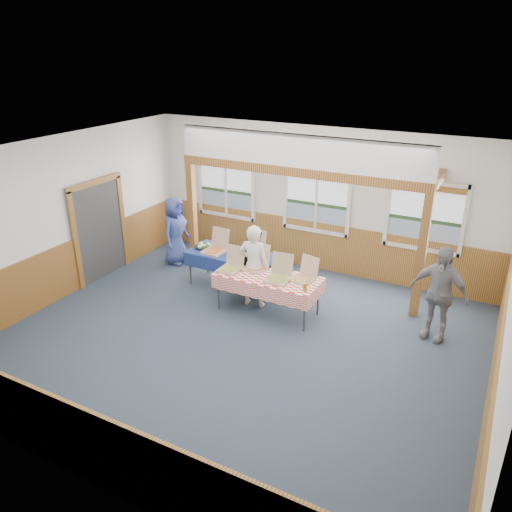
{
  "coord_description": "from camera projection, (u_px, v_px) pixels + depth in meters",
  "views": [
    {
      "loc": [
        3.72,
        -6.44,
        4.77
      ],
      "look_at": [
        -0.2,
        1.0,
        1.17
      ],
      "focal_mm": 35.0,
      "sensor_mm": 36.0,
      "label": 1
    }
  ],
  "objects": [
    {
      "name": "window_right",
      "position": [
        425.0,
        213.0,
        9.87
      ],
      "size": [
        1.56,
        0.1,
        1.46
      ],
      "color": "silver",
      "rests_on": "wall_back"
    },
    {
      "name": "floor",
      "position": [
        240.0,
        340.0,
        8.71
      ],
      "size": [
        8.0,
        8.0,
        0.0
      ],
      "primitive_type": "plane",
      "color": "#293543",
      "rests_on": "ground"
    },
    {
      "name": "wall_front",
      "position": [
        73.0,
        371.0,
        5.23
      ],
      "size": [
        8.0,
        0.0,
        8.0
      ],
      "primitive_type": "plane",
      "rotation": [
        -1.57,
        0.0,
        0.0
      ],
      "color": "silver",
      "rests_on": "floor"
    },
    {
      "name": "cased_opening",
      "position": [
        100.0,
        231.0,
        10.73
      ],
      "size": [
        0.06,
        1.3,
        2.1
      ],
      "primitive_type": "cube",
      "color": "#313131",
      "rests_on": "wall_left"
    },
    {
      "name": "window_mid",
      "position": [
        317.0,
        197.0,
        10.86
      ],
      "size": [
        1.56,
        0.1,
        1.46
      ],
      "color": "silver",
      "rests_on": "wall_back"
    },
    {
      "name": "post_left",
      "position": [
        193.0,
        216.0,
        11.18
      ],
      "size": [
        0.15,
        0.15,
        2.4
      ],
      "primitive_type": "cube",
      "color": "#5E3314",
      "rests_on": "floor"
    },
    {
      "name": "person_grey",
      "position": [
        439.0,
        293.0,
        8.46
      ],
      "size": [
        1.08,
        0.64,
        1.72
      ],
      "primitive_type": "imported",
      "rotation": [
        0.0,
        0.0,
        -0.23
      ],
      "color": "gray",
      "rests_on": "floor"
    },
    {
      "name": "pizza_box_c",
      "position": [
        231.0,
        267.0,
        9.54
      ],
      "size": [
        0.39,
        0.48,
        0.42
      ],
      "rotation": [
        0.0,
        0.0,
        -0.01
      ],
      "color": "tan",
      "rests_on": "table_right"
    },
    {
      "name": "pizza_box_e",
      "position": [
        278.0,
        277.0,
        9.13
      ],
      "size": [
        0.44,
        0.53,
        0.45
      ],
      "rotation": [
        0.0,
        0.0,
        0.06
      ],
      "color": "tan",
      "rests_on": "table_right"
    },
    {
      "name": "table_right",
      "position": [
        268.0,
        279.0,
        9.35
      ],
      "size": [
        2.11,
        1.32,
        0.76
      ],
      "rotation": [
        0.0,
        0.0,
        0.23
      ],
      "color": "#313131",
      "rests_on": "floor"
    },
    {
      "name": "wainscot_right",
      "position": [
        493.0,
        380.0,
        6.79
      ],
      "size": [
        0.05,
        6.98,
        1.1
      ],
      "primitive_type": "cube",
      "color": "brown",
      "rests_on": "floor"
    },
    {
      "name": "ceiling",
      "position": [
        237.0,
        157.0,
        7.45
      ],
      "size": [
        8.0,
        8.0,
        0.0
      ],
      "primitive_type": "plane",
      "rotation": [
        3.14,
        0.0,
        0.0
      ],
      "color": "white",
      "rests_on": "wall_back"
    },
    {
      "name": "wall_right",
      "position": [
        510.0,
        313.0,
        6.36
      ],
      "size": [
        0.0,
        8.0,
        8.0
      ],
      "primitive_type": "plane",
      "rotation": [
        1.57,
        0.0,
        -1.57
      ],
      "color": "silver",
      "rests_on": "floor"
    },
    {
      "name": "table_left",
      "position": [
        234.0,
        256.0,
        10.33
      ],
      "size": [
        2.09,
        1.25,
        0.76
      ],
      "rotation": [
        0.0,
        0.0,
        -0.2
      ],
      "color": "#313131",
      "rests_on": "floor"
    },
    {
      "name": "pizza_box_b",
      "position": [
        253.0,
        251.0,
        10.27
      ],
      "size": [
        0.45,
        0.53,
        0.45
      ],
      "rotation": [
        0.0,
        0.0,
        0.07
      ],
      "color": "tan",
      "rests_on": "table_left"
    },
    {
      "name": "pizza_box_d",
      "position": [
        256.0,
        265.0,
        9.61
      ],
      "size": [
        0.42,
        0.51,
        0.43
      ],
      "rotation": [
        0.0,
        0.0,
        0.06
      ],
      "color": "tan",
      "rests_on": "table_right"
    },
    {
      "name": "cross_beam",
      "position": [
        297.0,
        172.0,
        9.6
      ],
      "size": [
        5.15,
        0.18,
        0.18
      ],
      "primitive_type": "cube",
      "color": "#5E3314",
      "rests_on": "post_left"
    },
    {
      "name": "pizza_box_a",
      "position": [
        215.0,
        249.0,
        10.37
      ],
      "size": [
        0.45,
        0.54,
        0.46
      ],
      "rotation": [
        0.0,
        0.0,
        -0.06
      ],
      "color": "tan",
      "rests_on": "table_left"
    },
    {
      "name": "post_right",
      "position": [
        421.0,
        257.0,
        9.03
      ],
      "size": [
        0.15,
        0.15,
        2.4
      ],
      "primitive_type": "cube",
      "color": "#5E3314",
      "rests_on": "floor"
    },
    {
      "name": "pizza_box_f",
      "position": [
        304.0,
        277.0,
        9.13
      ],
      "size": [
        0.47,
        0.53,
        0.41
      ],
      "rotation": [
        0.0,
        0.0,
        -0.22
      ],
      "color": "tan",
      "rests_on": "table_right"
    },
    {
      "name": "wainscot_back",
      "position": [
        315.0,
        245.0,
        11.32
      ],
      "size": [
        7.98,
        0.05,
        1.1
      ],
      "primitive_type": "cube",
      "color": "brown",
      "rests_on": "floor"
    },
    {
      "name": "drink_glass",
      "position": [
        305.0,
        287.0,
        8.73
      ],
      "size": [
        0.07,
        0.07,
        0.15
      ],
      "primitive_type": "cylinder",
      "color": "#8C6617",
      "rests_on": "table_right"
    },
    {
      "name": "woman_white",
      "position": [
        254.0,
        266.0,
        9.56
      ],
      "size": [
        0.66,
        0.49,
        1.66
      ],
      "primitive_type": "imported",
      "rotation": [
        0.0,
        0.0,
        3.3
      ],
      "color": "silver",
      "rests_on": "floor"
    },
    {
      "name": "woman_black",
      "position": [
        253.0,
        262.0,
        10.01
      ],
      "size": [
        0.73,
        0.59,
        1.43
      ],
      "primitive_type": "imported",
      "rotation": [
        0.0,
        0.0,
        3.07
      ],
      "color": "black",
      "rests_on": "floor"
    },
    {
      "name": "wainscot_left",
      "position": [
        70.0,
        267.0,
        10.2
      ],
      "size": [
        0.05,
        6.98,
        1.1
      ],
      "primitive_type": "cube",
      "color": "brown",
      "rests_on": "floor"
    },
    {
      "name": "wainscot_front",
      "position": [
        88.0,
        446.0,
        5.67
      ],
      "size": [
        7.98,
        0.05,
        1.1
      ],
      "primitive_type": "cube",
      "color": "brown",
      "rests_on": "floor"
    },
    {
      "name": "wall_back",
      "position": [
        317.0,
        200.0,
        10.92
      ],
      "size": [
        8.0,
        0.0,
        8.0
      ],
      "primitive_type": "plane",
      "rotation": [
        1.57,
        0.0,
        0.0
      ],
      "color": "silver",
      "rests_on": "floor"
    },
    {
      "name": "man_blue",
      "position": [
        175.0,
        231.0,
        11.48
      ],
      "size": [
        0.52,
        0.78,
        1.58
      ],
      "primitive_type": "imported",
      "rotation": [
        0.0,
        0.0,
        1.59
      ],
      "color": "#394890",
      "rests_on": "floor"
    },
    {
      "name": "wall_left",
      "position": [
        62.0,
        218.0,
        9.79
      ],
      "size": [
        0.0,
        8.0,
        8.0
      ],
      "primitive_type": "plane",
      "rotation": [
        1.57,
        0.0,
        1.57
      ],
      "color": "silver",
      "rests_on": "floor"
    },
    {
      "name": "veggie_tray",
      "position": [
        204.0,
        246.0,
        10.62
      ],
      "size": [
        0.4,
        0.4,
        0.09
      ],
      "color": "black",
      "rests_on": "table_left"
    },
    {
      "name": "window_left",
      "position": [
        226.0,
        184.0,
        11.85
      ],
      "size": [
        1.56,
        0.1,
        1.46
      ],
      "color": "silver",
      "rests_on": "wall_back"
    }
  ]
}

